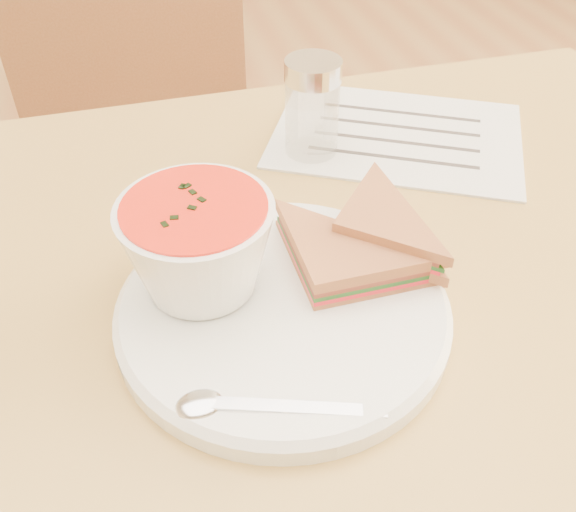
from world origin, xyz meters
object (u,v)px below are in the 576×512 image
object	(u,v)px
chair_far	(145,164)
soup_bowl	(199,251)
dining_table	(312,472)
plate	(283,311)
condiment_shaker	(312,109)

from	to	relation	value
chair_far	soup_bowl	world-z (taller)	chair_far
dining_table	plate	world-z (taller)	plate
plate	dining_table	bearing A→B (deg)	48.45
dining_table	chair_far	distance (m)	0.62
soup_bowl	condiment_shaker	xyz separation A→B (m)	(0.16, 0.20, -0.00)
plate	chair_far	bearing A→B (deg)	96.99
soup_bowl	condiment_shaker	size ratio (longest dim) A/B	1.13
plate	condiment_shaker	bearing A→B (deg)	67.58
chair_far	plate	bearing A→B (deg)	98.90
chair_far	condiment_shaker	bearing A→B (deg)	115.37
plate	condiment_shaker	world-z (taller)	condiment_shaker
plate	soup_bowl	distance (m)	0.09
plate	soup_bowl	size ratio (longest dim) A/B	2.23
chair_far	dining_table	bearing A→B (deg)	104.69
dining_table	condiment_shaker	xyz separation A→B (m)	(0.05, 0.18, 0.43)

